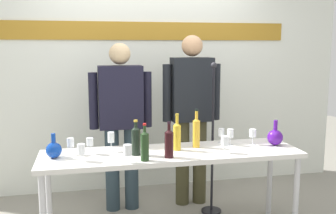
# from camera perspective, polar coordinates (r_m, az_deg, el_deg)

# --- Properties ---
(back_wall) EXTENTS (4.69, 0.11, 3.00)m
(back_wall) POSITION_cam_1_polar(r_m,az_deg,el_deg) (4.53, -3.18, 6.98)
(back_wall) COLOR white
(back_wall) RESTS_ON ground
(display_table) EXTENTS (2.20, 0.59, 0.76)m
(display_table) POSITION_cam_1_polar(r_m,az_deg,el_deg) (3.36, 0.54, -7.62)
(display_table) COLOR silver
(display_table) RESTS_ON ground
(decanter_blue_left) EXTENTS (0.13, 0.13, 0.20)m
(decanter_blue_left) POSITION_cam_1_polar(r_m,az_deg,el_deg) (3.28, -16.29, -5.98)
(decanter_blue_left) COLOR #0F389A
(decanter_blue_left) RESTS_ON display_table
(decanter_blue_right) EXTENTS (0.14, 0.14, 0.23)m
(decanter_blue_right) POSITION_cam_1_polar(r_m,az_deg,el_deg) (3.67, 15.33, -4.23)
(decanter_blue_right) COLOR #4B158B
(decanter_blue_right) RESTS_ON display_table
(presenter_left) EXTENTS (0.62, 0.22, 1.68)m
(presenter_left) POSITION_cam_1_polar(r_m,az_deg,el_deg) (3.90, -6.87, -1.32)
(presenter_left) COLOR #273740
(presenter_left) RESTS_ON ground
(presenter_right) EXTENTS (0.61, 0.22, 1.76)m
(presenter_right) POSITION_cam_1_polar(r_m,az_deg,el_deg) (4.03, 3.45, -0.29)
(presenter_right) COLOR #3E3B23
(presenter_right) RESTS_ON ground
(wine_bottle_0) EXTENTS (0.06, 0.06, 0.34)m
(wine_bottle_0) POSITION_cam_1_polar(r_m,az_deg,el_deg) (3.46, 4.15, -3.56)
(wine_bottle_0) COLOR gold
(wine_bottle_0) RESTS_ON display_table
(wine_bottle_1) EXTENTS (0.07, 0.07, 0.29)m
(wine_bottle_1) POSITION_cam_1_polar(r_m,az_deg,el_deg) (3.23, -4.70, -4.74)
(wine_bottle_1) COLOR black
(wine_bottle_1) RESTS_ON display_table
(wine_bottle_2) EXTENTS (0.07, 0.07, 0.29)m
(wine_bottle_2) POSITION_cam_1_polar(r_m,az_deg,el_deg) (3.15, 0.15, -5.17)
(wine_bottle_2) COLOR black
(wine_bottle_2) RESTS_ON display_table
(wine_bottle_3) EXTENTS (0.07, 0.07, 0.32)m
(wine_bottle_3) POSITION_cam_1_polar(r_m,az_deg,el_deg) (3.37, 1.32, -4.11)
(wine_bottle_3) COLOR gold
(wine_bottle_3) RESTS_ON display_table
(wine_bottle_4) EXTENTS (0.07, 0.07, 0.30)m
(wine_bottle_4) POSITION_cam_1_polar(r_m,az_deg,el_deg) (3.06, -3.41, -5.53)
(wine_bottle_4) COLOR #1D3519
(wine_bottle_4) RESTS_ON display_table
(wine_glass_left_0) EXTENTS (0.06, 0.06, 0.17)m
(wine_glass_left_0) POSITION_cam_1_polar(r_m,az_deg,el_deg) (3.36, -8.30, -4.44)
(wine_glass_left_0) COLOR white
(wine_glass_left_0) RESTS_ON display_table
(wine_glass_left_1) EXTENTS (0.06, 0.06, 0.14)m
(wine_glass_left_1) POSITION_cam_1_polar(r_m,az_deg,el_deg) (3.32, -11.31, -5.08)
(wine_glass_left_1) COLOR white
(wine_glass_left_1) RESTS_ON display_table
(wine_glass_left_2) EXTENTS (0.06, 0.06, 0.14)m
(wine_glass_left_2) POSITION_cam_1_polar(r_m,az_deg,el_deg) (3.13, -12.53, -6.03)
(wine_glass_left_2) COLOR white
(wine_glass_left_2) RESTS_ON display_table
(wine_glass_left_3) EXTENTS (0.07, 0.07, 0.15)m
(wine_glass_left_3) POSITION_cam_1_polar(r_m,az_deg,el_deg) (3.03, -5.91, -6.30)
(wine_glass_left_3) COLOR white
(wine_glass_left_3) RESTS_ON display_table
(wine_glass_left_4) EXTENTS (0.06, 0.06, 0.14)m
(wine_glass_left_4) POSITION_cam_1_polar(r_m,az_deg,el_deg) (3.34, -14.01, -5.12)
(wine_glass_left_4) COLOR white
(wine_glass_left_4) RESTS_ON display_table
(wine_glass_right_0) EXTENTS (0.06, 0.06, 0.13)m
(wine_glass_right_0) POSITION_cam_1_polar(r_m,az_deg,el_deg) (3.66, 7.75, -3.73)
(wine_glass_right_0) COLOR white
(wine_glass_right_0) RESTS_ON display_table
(wine_glass_right_1) EXTENTS (0.07, 0.07, 0.15)m
(wine_glass_right_1) POSITION_cam_1_polar(r_m,az_deg,el_deg) (3.32, 8.27, -4.93)
(wine_glass_right_1) COLOR white
(wine_glass_right_1) RESTS_ON display_table
(wine_glass_right_2) EXTENTS (0.06, 0.06, 0.14)m
(wine_glass_right_2) POSITION_cam_1_polar(r_m,az_deg,el_deg) (3.63, 12.23, -3.78)
(wine_glass_right_2) COLOR white
(wine_glass_right_2) RESTS_ON display_table
(wine_glass_right_3) EXTENTS (0.06, 0.06, 0.15)m
(wine_glass_right_3) POSITION_cam_1_polar(r_m,az_deg,el_deg) (3.57, 9.07, -3.87)
(wine_glass_right_3) COLOR white
(wine_glass_right_3) RESTS_ON display_table
(microphone_stand) EXTENTS (0.20, 0.20, 1.50)m
(microphone_stand) POSITION_cam_1_polar(r_m,az_deg,el_deg) (3.93, 6.44, -8.23)
(microphone_stand) COLOR black
(microphone_stand) RESTS_ON ground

